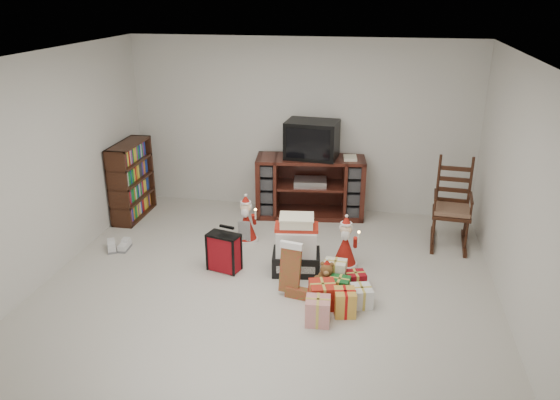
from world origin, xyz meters
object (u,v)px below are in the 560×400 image
(teddy_bear, at_px, (327,277))
(sneaker_pair, at_px, (118,246))
(tv_stand, at_px, (310,187))
(bookshelf, at_px, (132,182))
(gift_pile, at_px, (296,248))
(red_suitcase, at_px, (224,252))
(rocking_chair, at_px, (451,213))
(mrs_claus_figurine, at_px, (246,224))
(santa_figurine, at_px, (345,247))
(gift_cluster, at_px, (340,292))
(crt_television, at_px, (312,139))

(teddy_bear, height_order, sneaker_pair, teddy_bear)
(tv_stand, bearing_deg, bookshelf, -175.44)
(gift_pile, xyz_separation_m, red_suitcase, (-0.84, -0.12, -0.07))
(tv_stand, relative_size, rocking_chair, 1.35)
(bookshelf, xyz_separation_m, mrs_claus_figurine, (1.81, -0.53, -0.28))
(santa_figurine, xyz_separation_m, gift_cluster, (0.01, -0.82, -0.13))
(rocking_chair, distance_m, red_suitcase, 2.97)
(mrs_claus_figurine, bearing_deg, rocking_chair, 9.95)
(tv_stand, bearing_deg, santa_figurine, -74.19)
(red_suitcase, bearing_deg, rocking_chair, 40.87)
(gift_pile, distance_m, gift_cluster, 0.82)
(bookshelf, bearing_deg, gift_pile, -25.66)
(tv_stand, bearing_deg, red_suitcase, -119.13)
(rocking_chair, bearing_deg, red_suitcase, -149.35)
(teddy_bear, height_order, crt_television, crt_television)
(tv_stand, xyz_separation_m, bookshelf, (-2.51, -0.50, 0.09))
(tv_stand, relative_size, santa_figurine, 2.46)
(red_suitcase, xyz_separation_m, teddy_bear, (1.23, -0.20, -0.09))
(sneaker_pair, bearing_deg, bookshelf, 84.15)
(santa_figurine, distance_m, gift_cluster, 0.83)
(red_suitcase, bearing_deg, santa_figurine, 30.17)
(sneaker_pair, bearing_deg, gift_pile, -23.27)
(bookshelf, height_order, santa_figurine, bookshelf)
(rocking_chair, height_order, gift_cluster, rocking_chair)
(gift_cluster, bearing_deg, gift_pile, 134.41)
(sneaker_pair, relative_size, crt_television, 0.44)
(crt_television, bearing_deg, teddy_bear, -72.71)
(tv_stand, bearing_deg, teddy_bear, -84.16)
(sneaker_pair, bearing_deg, tv_stand, 15.71)
(rocking_chair, height_order, crt_television, crt_television)
(tv_stand, bearing_deg, sneaker_pair, -151.54)
(mrs_claus_figurine, bearing_deg, teddy_bear, -41.58)
(red_suitcase, distance_m, gift_cluster, 1.47)
(bookshelf, distance_m, teddy_bear, 3.38)
(bookshelf, bearing_deg, tv_stand, 11.26)
(santa_figurine, bearing_deg, rocking_chair, 35.38)
(rocking_chair, relative_size, mrs_claus_figurine, 1.83)
(santa_figurine, height_order, sneaker_pair, santa_figurine)
(crt_television, bearing_deg, bookshelf, -163.63)
(tv_stand, distance_m, rocking_chair, 1.99)
(gift_pile, bearing_deg, rocking_chair, 25.02)
(mrs_claus_figurine, relative_size, gift_cluster, 0.64)
(tv_stand, bearing_deg, mrs_claus_figurine, -130.89)
(sneaker_pair, bearing_deg, santa_figurine, -17.56)
(bookshelf, bearing_deg, sneaker_pair, -76.40)
(red_suitcase, xyz_separation_m, mrs_claus_figurine, (0.07, 0.83, 0.01))
(santa_figurine, bearing_deg, red_suitcase, -165.03)
(rocking_chair, height_order, red_suitcase, rocking_chair)
(gift_pile, xyz_separation_m, sneaker_pair, (-2.32, 0.15, -0.26))
(bookshelf, distance_m, crt_television, 2.64)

